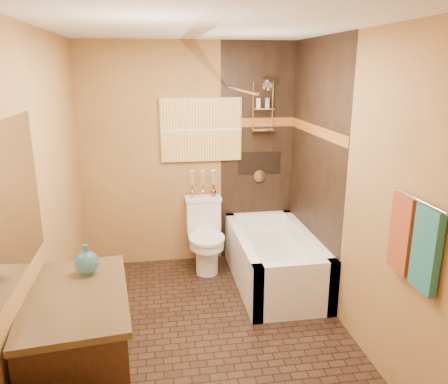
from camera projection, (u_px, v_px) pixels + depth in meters
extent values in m
plane|color=black|center=(208.00, 329.00, 3.84)|extent=(3.00, 3.00, 0.00)
cube|color=#AF7743|center=(50.00, 200.00, 3.31)|extent=(0.02, 3.00, 2.50)
cube|color=#AF7743|center=(348.00, 186.00, 3.68)|extent=(0.02, 3.00, 2.50)
cube|color=#AF7743|center=(190.00, 156.00, 4.92)|extent=(2.40, 0.02, 2.50)
cube|color=#AF7743|center=(245.00, 278.00, 2.07)|extent=(2.40, 0.02, 2.50)
plane|color=silver|center=(205.00, 26.00, 3.15)|extent=(3.00, 3.00, 0.00)
cube|color=black|center=(257.00, 154.00, 5.03)|extent=(0.85, 0.01, 2.50)
cube|color=black|center=(314.00, 167.00, 4.39)|extent=(0.01, 1.50, 2.50)
cube|color=brown|center=(258.00, 122.00, 4.92)|extent=(0.85, 0.01, 0.10)
cube|color=brown|center=(316.00, 130.00, 4.29)|extent=(0.01, 1.50, 0.10)
cube|color=black|center=(259.00, 163.00, 5.05)|extent=(0.50, 0.01, 0.25)
cylinder|color=silver|center=(264.00, 81.00, 4.67)|extent=(0.02, 0.26, 0.02)
cylinder|color=silver|center=(268.00, 86.00, 4.54)|extent=(0.11, 0.11, 0.09)
cylinder|color=silver|center=(259.00, 176.00, 5.08)|extent=(0.14, 0.02, 0.14)
cylinder|color=silver|center=(238.00, 89.00, 4.06)|extent=(0.03, 1.55, 0.03)
cylinder|color=silver|center=(417.00, 200.00, 2.62)|extent=(0.02, 0.55, 0.02)
cube|color=#1E6465|center=(426.00, 250.00, 2.57)|extent=(0.05, 0.22, 0.52)
cube|color=maroon|center=(402.00, 234.00, 2.82)|extent=(0.05, 0.22, 0.52)
cube|color=#C58A2E|center=(201.00, 130.00, 4.83)|extent=(0.90, 0.04, 0.70)
cube|color=white|center=(14.00, 200.00, 2.44)|extent=(0.01, 1.00, 0.90)
cube|color=white|center=(295.00, 291.00, 3.93)|extent=(0.80, 0.10, 0.55)
cube|color=white|center=(258.00, 234.00, 5.26)|extent=(0.80, 0.10, 0.55)
cube|color=white|center=(241.00, 261.00, 4.54)|extent=(0.10, 1.50, 0.55)
cube|color=white|center=(306.00, 256.00, 4.65)|extent=(0.10, 1.50, 0.55)
cube|color=white|center=(274.00, 267.00, 4.63)|extent=(0.64, 1.34, 0.35)
cube|color=white|center=(203.00, 216.00, 5.02)|extent=(0.39, 0.18, 0.38)
cube|color=white|center=(203.00, 198.00, 4.96)|extent=(0.41, 0.20, 0.04)
cylinder|color=white|center=(207.00, 257.00, 4.83)|extent=(0.24, 0.24, 0.38)
cylinder|color=white|center=(207.00, 243.00, 4.79)|extent=(0.37, 0.37, 0.10)
cylinder|color=white|center=(207.00, 238.00, 4.77)|extent=(0.40, 0.40, 0.03)
cube|color=black|center=(80.00, 359.00, 2.78)|extent=(0.68, 1.01, 0.85)
cube|color=black|center=(75.00, 297.00, 2.66)|extent=(0.72, 1.07, 0.04)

